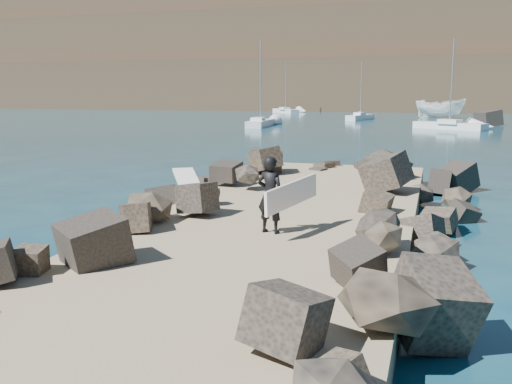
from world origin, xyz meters
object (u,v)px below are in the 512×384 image
(boat_imported, at_px, (440,108))
(surfer_with_board, at_px, (273,195))
(sailboat_c, at_px, (449,126))
(surfboard_resting, at_px, (189,188))

(boat_imported, height_order, surfer_with_board, boat_imported)
(boat_imported, distance_m, sailboat_c, 24.69)
(boat_imported, bearing_deg, surfer_with_board, -165.32)
(surfboard_resting, distance_m, boat_imported, 68.92)
(surfer_with_board, bearing_deg, boat_imported, 87.03)
(surfboard_resting, bearing_deg, boat_imported, 51.67)
(surfboard_resting, distance_m, sailboat_c, 44.56)
(surfer_with_board, xyz_separation_m, sailboat_c, (4.41, 46.19, -1.05))
(surfboard_resting, height_order, surfer_with_board, surfer_with_board)
(surfer_with_board, height_order, sailboat_c, sailboat_c)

